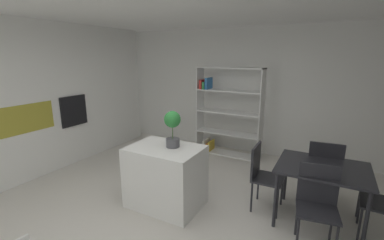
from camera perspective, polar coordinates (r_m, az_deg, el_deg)
ground_plane at (r=3.90m, az=-4.26°, el=-19.57°), size 9.45×9.45×0.00m
back_partition at (r=6.01m, az=10.91°, el=6.15°), size 6.87×0.06×2.74m
tall_cabinet_run_left at (r=5.61m, az=-31.97°, el=3.79°), size 0.64×5.39×2.74m
cabinet_niche_splashback at (r=5.25m, az=-32.32°, el=0.19°), size 0.01×0.99×0.48m
built_in_oven at (r=5.74m, az=-24.15°, el=1.85°), size 0.06×0.57×0.60m
kitchen_island at (r=3.91m, az=-5.72°, el=-12.02°), size 1.02×0.74×0.89m
potted_plant_on_island at (r=3.66m, az=-4.23°, el=-1.22°), size 0.23×0.23×0.51m
open_bookshelf at (r=5.78m, az=7.16°, el=1.61°), size 1.42×0.36×1.90m
dining_table at (r=3.78m, az=26.30°, el=-10.14°), size 1.08×0.88×0.78m
dining_chair_island_side at (r=3.91m, az=14.82°, el=-10.62°), size 0.41×0.45×0.93m
dining_chair_far at (r=4.25m, az=26.56°, el=-9.25°), size 0.48×0.46×0.99m
dining_chair_near at (r=3.42m, az=25.43°, el=-15.12°), size 0.49×0.47×0.95m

